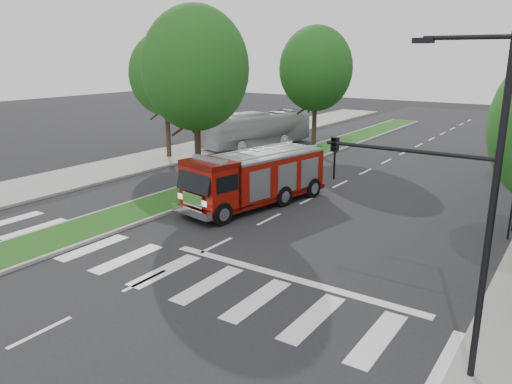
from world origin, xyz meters
The scene contains 9 objects.
ground centered at (0.00, 0.00, 0.00)m, with size 140.00×140.00×0.00m, color black.
sidewalk_left centered at (-14.50, 10.00, 0.07)m, with size 5.00×80.00×0.15m, color gray.
median centered at (-6.00, 18.00, 0.08)m, with size 3.00×50.00×0.15m.
tree_median_near centered at (-6.00, 6.00, 6.81)m, with size 5.80×5.80×10.16m.
tree_median_far centered at (-6.00, 20.00, 6.49)m, with size 5.60×5.60×9.72m.
tree_left_mid centered at (-14.00, 12.00, 6.16)m, with size 5.20×5.20×9.16m.
streetlight_right_near centered at (9.61, -3.50, 4.67)m, with size 4.08×0.22×8.00m.
fire_engine centered at (-1.83, 5.56, 1.42)m, with size 4.14×8.86×2.96m.
city_bus centered at (-11.26, 19.94, 1.45)m, with size 2.43×10.38×2.89m, color #B9B9BE.
Camera 1 is at (12.00, -14.95, 7.56)m, focal length 35.00 mm.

